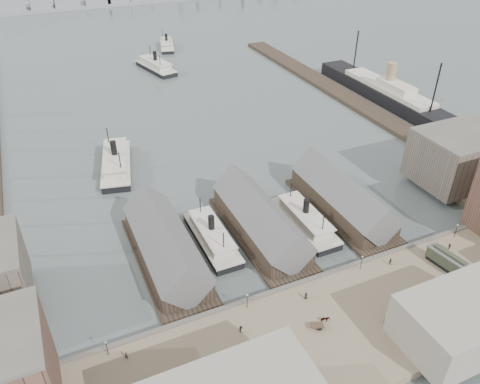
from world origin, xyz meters
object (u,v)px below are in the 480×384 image
tram (448,262)px  horse_cart_center (322,322)px  ferry_docked_west (212,236)px  horse_cart_left (185,372)px  horse_cart_right (407,310)px  ocean_steamer (388,94)px

tram → horse_cart_center: (-36.66, -2.48, -1.23)m
ferry_docked_west → horse_cart_left: ferry_docked_west is taller
horse_cart_left → horse_cart_right: 48.70m
horse_cart_center → horse_cart_right: (18.36, -4.83, 0.05)m
horse_cart_center → horse_cart_right: 18.99m
tram → horse_cart_right: size_ratio=2.41×
ocean_steamer → horse_cart_right: 126.29m
ocean_steamer → horse_cart_right: ocean_steamer is taller
ocean_steamer → horse_cart_center: 134.69m
ferry_docked_west → ocean_steamer: ocean_steamer is taller
horse_cart_right → horse_cart_left: bearing=88.7°
horse_cart_left → horse_cart_right: size_ratio=1.03×
ferry_docked_west → tram: bearing=-36.2°
horse_cart_right → ocean_steamer: bearing=-32.5°
ferry_docked_west → tram: 58.25m
ferry_docked_west → horse_cart_right: size_ratio=5.40×
ferry_docked_west → horse_cart_center: ferry_docked_west is taller
ferry_docked_west → ocean_steamer: 120.39m
tram → horse_cart_right: bearing=-167.1°
horse_cart_center → tram: bearing=-67.9°
ocean_steamer → horse_cart_center: ocean_steamer is taller
horse_cart_center → horse_cart_right: bearing=-86.5°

